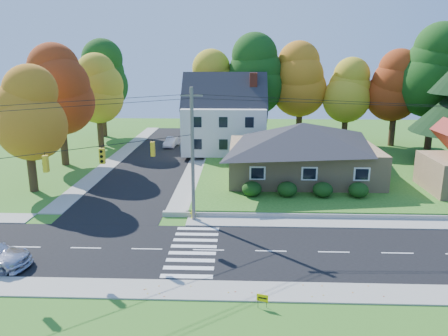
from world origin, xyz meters
name	(u,v)px	position (x,y,z in m)	size (l,w,h in m)	color
ground	(209,250)	(0.00, 0.00, 0.00)	(120.00, 120.00, 0.00)	#3D7923
road_main	(209,250)	(0.00, 0.00, 0.01)	(90.00, 8.00, 0.02)	black
road_cross	(159,157)	(-8.00, 26.00, 0.01)	(8.00, 44.00, 0.02)	black
sidewalk_north	(213,221)	(0.00, 5.00, 0.04)	(90.00, 2.00, 0.08)	#9C9A90
sidewalk_south	(202,290)	(0.00, -5.00, 0.04)	(90.00, 2.00, 0.08)	#9C9A90
lawn	(340,167)	(13.00, 21.00, 0.25)	(30.00, 30.00, 0.50)	#3D7923
ranch_house	(302,150)	(8.00, 16.00, 3.27)	(14.60, 10.60, 5.40)	tan
colonial_house	(225,118)	(0.04, 28.00, 4.58)	(10.40, 8.40, 9.60)	silver
hedge_row	(305,189)	(7.50, 9.80, 1.14)	(10.70, 1.70, 1.27)	#163A10
traffic_infrastructure	(207,168)	(-0.15, 1.35, 5.15)	(38.10, 10.66, 10.00)	#666059
tree_lot_0	(211,85)	(-2.00, 34.00, 8.31)	(6.72, 6.72, 12.51)	#3F2A19
tree_lot_1	(256,75)	(4.00, 33.00, 9.61)	(7.84, 7.84, 14.60)	#3F2A19
tree_lot_2	(301,80)	(10.00, 34.00, 8.96)	(7.28, 7.28, 13.56)	#3F2A19
tree_lot_3	(347,90)	(16.00, 33.00, 7.65)	(6.16, 6.16, 11.47)	#3F2A19
tree_lot_4	(396,86)	(22.00, 32.00, 8.31)	(6.72, 6.72, 12.51)	#3F2A19
tree_lot_5	(437,71)	(26.00, 30.00, 10.27)	(8.40, 8.40, 15.64)	#3F2A19
tree_west_0	(26,114)	(-17.00, 12.00, 7.15)	(6.16, 6.16, 11.47)	#3F2A19
tree_west_1	(59,90)	(-18.00, 22.00, 8.46)	(7.28, 7.28, 13.56)	#3F2A19
tree_west_2	(97,89)	(-17.00, 32.00, 7.81)	(6.72, 6.72, 12.51)	#3F2A19
tree_west_3	(101,76)	(-19.00, 40.00, 9.11)	(7.84, 7.84, 14.60)	#3F2A19
white_car	(171,142)	(-7.45, 32.45, 0.66)	(1.35, 3.87, 1.28)	silver
fire_hydrant	(193,214)	(-1.58, 5.54, 0.39)	(0.46, 0.36, 0.81)	yellow
yard_sign	(262,298)	(3.14, -6.46, 0.52)	(0.57, 0.19, 0.73)	black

